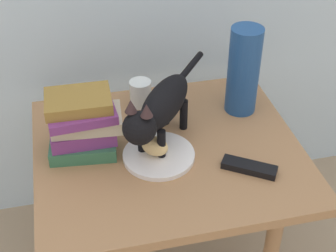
{
  "coord_description": "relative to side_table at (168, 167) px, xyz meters",
  "views": [
    {
      "loc": [
        -0.25,
        -1.07,
        1.47
      ],
      "look_at": [
        0.0,
        0.0,
        0.64
      ],
      "focal_mm": 52.86,
      "sensor_mm": 36.0,
      "label": 1
    }
  ],
  "objects": [
    {
      "name": "bread_roll",
      "position": [
        -0.04,
        -0.03,
        0.11
      ],
      "size": [
        0.1,
        0.1,
        0.05
      ],
      "primitive_type": "ellipsoid",
      "rotation": [
        0.0,
        0.0,
        2.31
      ],
      "color": "#E0BC7A",
      "rests_on": "plate"
    },
    {
      "name": "tv_remote",
      "position": [
        0.2,
        -0.14,
        0.08
      ],
      "size": [
        0.15,
        0.12,
        0.02
      ],
      "primitive_type": "cube",
      "rotation": [
        0.0,
        0.0,
        -0.58
      ],
      "color": "black",
      "rests_on": "side_table"
    },
    {
      "name": "book_stack",
      "position": [
        -0.23,
        0.05,
        0.16
      ],
      "size": [
        0.22,
        0.15,
        0.18
      ],
      "color": "#336B4C",
      "rests_on": "side_table"
    },
    {
      "name": "side_table",
      "position": [
        0.0,
        0.0,
        0.0
      ],
      "size": [
        0.76,
        0.66,
        0.56
      ],
      "color": "#9E724C",
      "rests_on": "ground"
    },
    {
      "name": "candle_jar",
      "position": [
        -0.04,
        0.24,
        0.11
      ],
      "size": [
        0.07,
        0.07,
        0.08
      ],
      "color": "silver",
      "rests_on": "side_table"
    },
    {
      "name": "plate",
      "position": [
        -0.03,
        -0.03,
        0.08
      ],
      "size": [
        0.2,
        0.2,
        0.01
      ],
      "primitive_type": "cylinder",
      "color": "white",
      "rests_on": "side_table"
    },
    {
      "name": "green_vase",
      "position": [
        0.27,
        0.14,
        0.22
      ],
      "size": [
        0.1,
        0.1,
        0.28
      ],
      "primitive_type": "cylinder",
      "color": "navy",
      "rests_on": "side_table"
    },
    {
      "name": "cat",
      "position": [
        -0.02,
        0.02,
        0.21
      ],
      "size": [
        0.31,
        0.4,
        0.23
      ],
      "color": "black",
      "rests_on": "side_table"
    }
  ]
}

